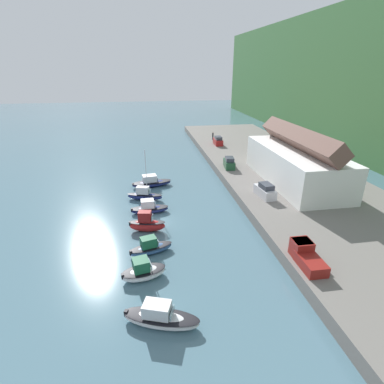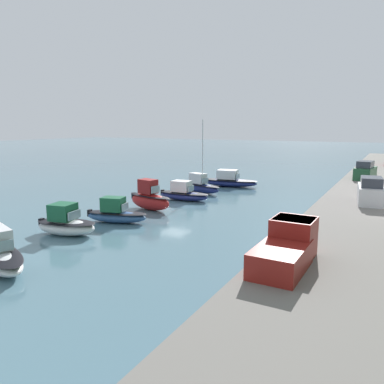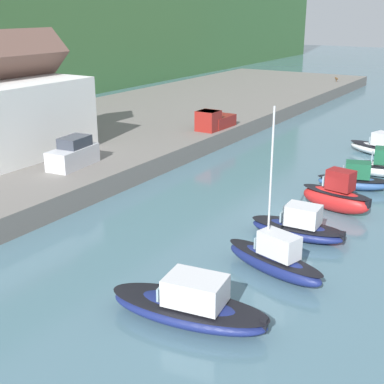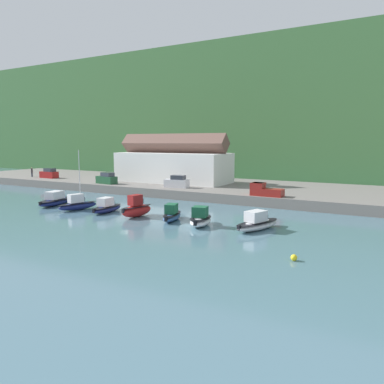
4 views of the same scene
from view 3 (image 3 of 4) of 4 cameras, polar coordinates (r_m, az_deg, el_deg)
name	(u,v)px [view 3 (image 3 of 4)]	position (r m, az deg, el deg)	size (l,w,h in m)	color
ground_plane	(302,216)	(34.70, 11.60, -2.55)	(320.00, 320.00, 0.00)	slate
quay_promenade	(30,152)	(48.22, -16.87, 4.07)	(127.32, 23.92, 1.51)	slate
moored_boat_0	(190,306)	(22.83, -0.26, -12.04)	(3.44, 7.37, 2.12)	navy
moored_boat_1	(274,259)	(26.83, 8.78, -7.08)	(3.01, 5.97, 8.33)	navy
moored_boat_2	(299,227)	(31.15, 11.30, -3.66)	(2.20, 5.60, 2.03)	navy
moored_boat_3	(336,196)	(35.72, 15.15, -0.41)	(2.37, 4.94, 2.82)	red
moored_boat_4	(354,180)	(40.59, 16.91, 1.27)	(2.98, 5.33, 2.06)	#33568E
moored_boat_5	(381,166)	(44.47, 19.54, 2.63)	(3.04, 4.85, 2.25)	white
moored_boat_6	(383,148)	(50.66, 19.71, 4.45)	(4.07, 6.85, 2.11)	silver
parked_car_1	(73,154)	(40.08, -12.54, 3.98)	(4.38, 2.28, 2.16)	silver
pickup_truck_0	(214,120)	(51.67, 2.31, 7.64)	(4.75, 2.05, 1.90)	maroon
dog_on_quay	(336,79)	(89.20, 15.16, 11.60)	(0.75, 0.80, 0.68)	brown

